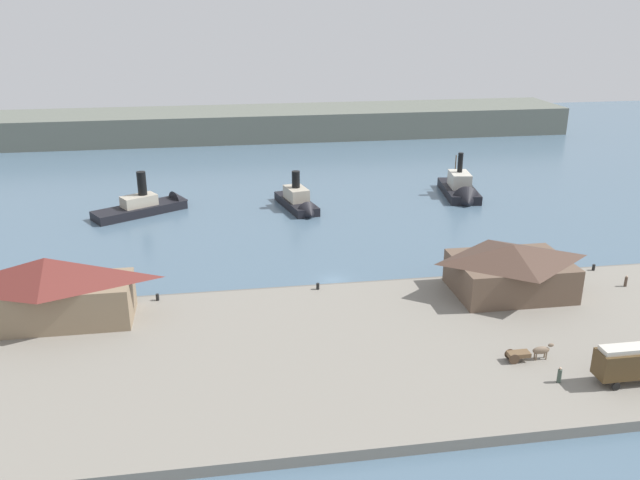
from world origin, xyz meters
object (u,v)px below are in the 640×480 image
pedestrian_at_waters_edge (626,281)px  ferry_approaching_west (150,205)px  horse_cart (528,353)px  ferry_shed_central_terminal (511,268)px  mooring_post_center_east (157,297)px  mooring_post_east (318,286)px  ferry_mid_harbor (299,202)px  mooring_post_west (594,267)px  pedestrian_walking_east (559,375)px  ferry_shed_west_terminal (49,290)px  ferry_approaching_east (461,191)px

pedestrian_at_waters_edge → ferry_approaching_west: bearing=144.3°
horse_cart → ferry_approaching_west: ferry_approaching_west is taller
horse_cart → pedestrian_at_waters_edge: 28.02m
ferry_shed_central_terminal → mooring_post_center_east: ferry_shed_central_terminal is taller
mooring_post_center_east → ferry_approaching_west: bearing=95.8°
pedestrian_at_waters_edge → mooring_post_east: 43.10m
pedestrian_at_waters_edge → ferry_mid_harbor: 61.25m
mooring_post_center_east → ferry_approaching_west: (-4.48, 43.79, -0.27)m
mooring_post_west → ferry_approaching_west: 80.33m
horse_cart → pedestrian_walking_east: size_ratio=3.04×
ferry_shed_west_terminal → mooring_post_east: ferry_shed_west_terminal is taller
pedestrian_walking_east → ferry_approaching_west: size_ratio=0.09×
ferry_shed_west_terminal → ferry_approaching_east: 85.72m
ferry_shed_central_terminal → ferry_approaching_west: bearing=136.8°
mooring_post_center_east → mooring_post_west: same height
ferry_shed_west_terminal → horse_cart: bearing=-18.2°
pedestrian_walking_east → pedestrian_at_waters_edge: pedestrian_walking_east is taller
mooring_post_center_east → pedestrian_at_waters_edge: bearing=-5.0°
ferry_approaching_east → ferry_mid_harbor: ferry_approaching_east is taller
mooring_post_west → ferry_mid_harbor: ferry_mid_harbor is taller
mooring_post_west → ferry_approaching_west: ferry_approaching_west is taller
horse_cart → mooring_post_east: horse_cart is taller
mooring_post_east → ferry_mid_harbor: (2.54, 40.46, -0.12)m
horse_cart → ferry_mid_harbor: bearing=105.7°
ferry_shed_central_terminal → pedestrian_walking_east: size_ratio=8.69×
ferry_shed_west_terminal → pedestrian_at_waters_edge: size_ratio=12.10×
ferry_shed_west_terminal → mooring_post_west: 75.69m
pedestrian_walking_east → ferry_approaching_east: bearing=77.5°
horse_cart → mooring_post_west: (21.27, 22.70, -0.49)m
ferry_shed_west_terminal → pedestrian_walking_east: size_ratio=11.10×
ferry_shed_central_terminal → mooring_post_center_east: (-47.43, 4.88, -3.06)m
mooring_post_center_east → ferry_approaching_east: ferry_approaching_east is taller
ferry_mid_harbor → ferry_approaching_west: bearing=173.7°
ferry_shed_west_terminal → ferry_shed_central_terminal: (59.73, -0.44, -0.87)m
ferry_approaching_west → ferry_shed_central_terminal: bearing=-43.2°
pedestrian_walking_east → ferry_approaching_west: (-47.54, 70.82, -0.64)m
mooring_post_center_east → mooring_post_west: 63.14m
mooring_post_center_east → mooring_post_east: 21.69m
mooring_post_center_east → ferry_shed_central_terminal: bearing=-5.9°
mooring_post_west → horse_cart: bearing=-133.1°
mooring_post_east → ferry_shed_central_terminal: bearing=-11.0°
pedestrian_at_waters_edge → ferry_approaching_east: (-5.77, 49.14, -0.42)m
pedestrian_at_waters_edge → mooring_post_east: size_ratio=1.82×
pedestrian_walking_east → mooring_post_east: 34.58m
pedestrian_walking_east → ferry_approaching_east: size_ratio=0.10×
pedestrian_walking_east → ferry_approaching_east: 72.25m
pedestrian_at_waters_edge → mooring_post_west: size_ratio=1.82×
ferry_shed_west_terminal → ferry_mid_harbor: ferry_shed_west_terminal is taller
pedestrian_at_waters_edge → ferry_approaching_west: ferry_approaching_west is taller
horse_cart → pedestrian_at_waters_edge: size_ratio=3.31×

